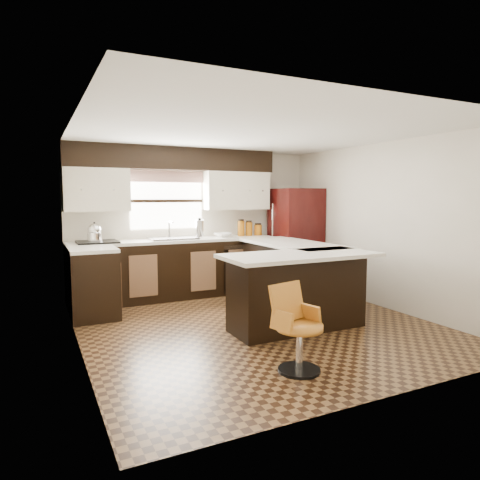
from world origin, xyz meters
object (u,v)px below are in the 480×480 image
refrigerator (296,238)px  bar_chair (300,329)px  peninsula_return (297,293)px  peninsula_long (290,276)px

refrigerator → bar_chair: bearing=-122.8°
peninsula_return → bar_chair: size_ratio=2.04×
peninsula_return → refrigerator: 2.48m
refrigerator → peninsula_long: bearing=-126.7°
peninsula_long → refrigerator: bearing=53.3°
peninsula_return → bar_chair: 1.31m
peninsula_long → bar_chair: bearing=-120.6°
refrigerator → bar_chair: size_ratio=2.17×
peninsula_return → bar_chair: (-0.71, -1.10, -0.04)m
peninsula_long → refrigerator: (0.80, 1.08, 0.43)m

